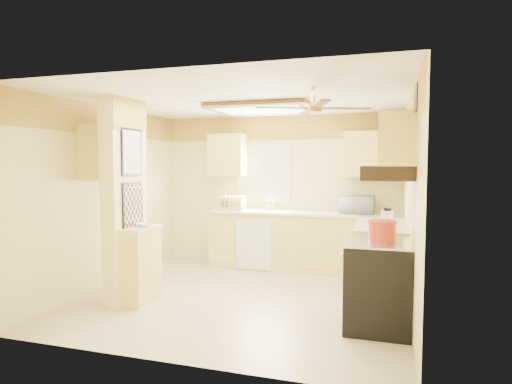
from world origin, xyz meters
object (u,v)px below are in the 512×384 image
(dutch_oven, at_px, (382,230))
(stove, at_px, (378,284))
(bowl, at_px, (144,225))
(kettle, at_px, (387,218))
(microwave, at_px, (357,204))

(dutch_oven, bearing_deg, stove, -110.42)
(bowl, xyz_separation_m, dutch_oven, (2.81, 0.06, 0.05))
(bowl, relative_size, kettle, 0.84)
(stove, xyz_separation_m, dutch_oven, (0.03, 0.09, 0.56))
(dutch_oven, height_order, kettle, kettle)
(kettle, bearing_deg, stove, -95.19)
(microwave, relative_size, dutch_oven, 1.68)
(kettle, bearing_deg, dutch_oven, -93.52)
(dutch_oven, xyz_separation_m, kettle, (0.05, 0.85, 0.03))
(stove, distance_m, microwave, 2.29)
(stove, distance_m, bowl, 2.83)
(bowl, height_order, dutch_oven, dutch_oven)
(dutch_oven, bearing_deg, microwave, 100.54)
(microwave, xyz_separation_m, dutch_oven, (0.39, -2.09, -0.06))
(dutch_oven, bearing_deg, bowl, -178.85)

